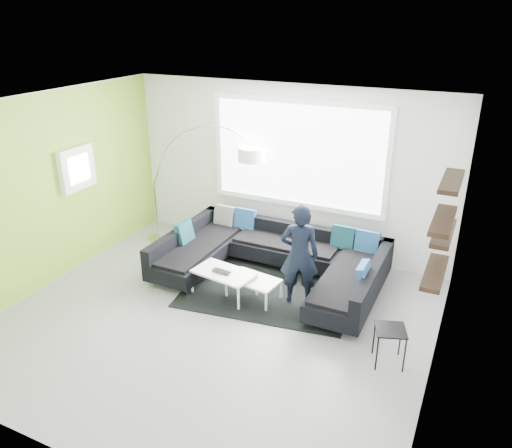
# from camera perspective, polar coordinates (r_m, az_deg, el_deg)

# --- Properties ---
(ground) EXTENTS (5.50, 5.50, 0.00)m
(ground) POSITION_cam_1_polar(r_m,az_deg,el_deg) (6.82, -4.84, -10.91)
(ground) COLOR gray
(ground) RESTS_ON ground
(room_shell) EXTENTS (5.54, 5.04, 2.82)m
(room_shell) POSITION_cam_1_polar(r_m,az_deg,el_deg) (6.15, -4.14, 4.11)
(room_shell) COLOR silver
(room_shell) RESTS_ON ground
(sectional_sofa) EXTENTS (3.27, 2.02, 0.71)m
(sectional_sofa) POSITION_cam_1_polar(r_m,az_deg,el_deg) (7.57, 1.65, -4.37)
(sectional_sofa) COLOR black
(sectional_sofa) RESTS_ON ground
(rug) EXTENTS (2.63, 2.07, 0.01)m
(rug) POSITION_cam_1_polar(r_m,az_deg,el_deg) (7.46, 1.43, -7.49)
(rug) COLOR black
(rug) RESTS_ON ground
(coffee_table) EXTENTS (1.22, 0.82, 0.37)m
(coffee_table) POSITION_cam_1_polar(r_m,az_deg,el_deg) (7.22, -2.00, -6.97)
(coffee_table) COLOR white
(coffee_table) RESTS_ON ground
(arc_lamp) EXTENTS (2.14, 1.32, 2.11)m
(arc_lamp) POSITION_cam_1_polar(r_m,az_deg,el_deg) (8.83, -11.60, 4.50)
(arc_lamp) COLOR white
(arc_lamp) RESTS_ON ground
(side_table) EXTENTS (0.43, 0.43, 0.47)m
(side_table) POSITION_cam_1_polar(r_m,az_deg,el_deg) (6.15, 14.94, -13.30)
(side_table) COLOR black
(side_table) RESTS_ON ground
(person) EXTENTS (0.75, 0.68, 1.47)m
(person) POSITION_cam_1_polar(r_m,az_deg,el_deg) (6.87, 4.98, -3.52)
(person) COLOR black
(person) RESTS_ON ground
(laptop) EXTENTS (0.32, 0.24, 0.02)m
(laptop) POSITION_cam_1_polar(r_m,az_deg,el_deg) (7.14, -4.15, -5.58)
(laptop) COLOR black
(laptop) RESTS_ON coffee_table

